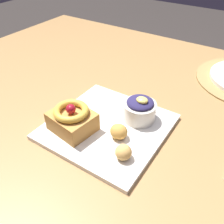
% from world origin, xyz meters
% --- Properties ---
extents(dining_table, '(1.58, 1.08, 0.73)m').
position_xyz_m(dining_table, '(0.00, 0.00, 0.65)').
color(dining_table, olive).
rests_on(dining_table, ground_plane).
extents(front_plate, '(0.28, 0.28, 0.01)m').
position_xyz_m(front_plate, '(-0.03, -0.13, 0.74)').
color(front_plate, white).
rests_on(front_plate, dining_table).
extents(cake_slice, '(0.11, 0.10, 0.07)m').
position_xyz_m(cake_slice, '(-0.10, -0.19, 0.77)').
color(cake_slice, '#B77F3D').
rests_on(cake_slice, front_plate).
extents(berry_ramekin, '(0.08, 0.08, 0.07)m').
position_xyz_m(berry_ramekin, '(0.02, -0.06, 0.77)').
color(berry_ramekin, silver).
rests_on(berry_ramekin, front_plate).
extents(fritter_front, '(0.04, 0.04, 0.04)m').
position_xyz_m(fritter_front, '(0.01, -0.15, 0.76)').
color(fritter_front, gold).
rests_on(fritter_front, front_plate).
extents(fritter_middle, '(0.04, 0.04, 0.03)m').
position_xyz_m(fritter_middle, '(0.06, -0.20, 0.76)').
color(fritter_middle, tan).
rests_on(fritter_middle, front_plate).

